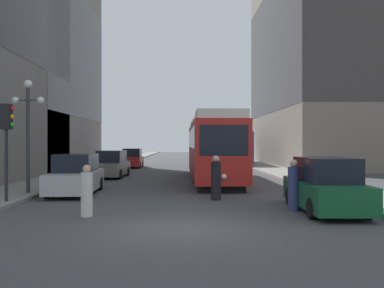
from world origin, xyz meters
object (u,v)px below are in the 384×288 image
traffic_light_near_left (7,126)px  parked_car_left_mid (76,175)px  parked_car_left_near (132,159)px  parked_car_right_far (325,186)px  streetcar (212,147)px  parked_car_left_far (112,165)px  lamp_post_left_near (28,118)px  pedestrian_crossing_near (294,187)px  transit_bus (234,147)px  pedestrian_crossing_far (216,179)px  pedestrian_on_sidewalk (87,192)px

traffic_light_near_left → parked_car_left_mid: bearing=64.0°
parked_car_left_near → parked_car_right_far: (9.67, -26.01, 0.00)m
streetcar → parked_car_left_near: bearing=114.8°
parked_car_left_mid → parked_car_left_far: bearing=87.6°
streetcar → lamp_post_left_near: 11.41m
pedestrian_crossing_near → traffic_light_near_left: traffic_light_near_left is taller
transit_bus → pedestrian_crossing_near: size_ratio=7.03×
transit_bus → lamp_post_left_near: 30.06m
parked_car_left_near → pedestrian_crossing_far: (6.21, -23.09, -0.00)m
pedestrian_crossing_far → pedestrian_on_sidewalk: bearing=90.0°
streetcar → parked_car_left_far: streetcar is taller
streetcar → parked_car_left_mid: size_ratio=2.85×
parked_car_left_mid → traffic_light_near_left: bearing=-118.3°
parked_car_right_far → traffic_light_near_left: bearing=-6.5°
pedestrian_on_sidewalk → parked_car_right_far: bearing=-138.4°
parked_car_left_mid → pedestrian_crossing_far: 6.58m
parked_car_left_mid → parked_car_right_far: same height
streetcar → pedestrian_crossing_near: streetcar is taller
pedestrian_crossing_near → traffic_light_near_left: 10.65m
streetcar → parked_car_left_near: streetcar is taller
pedestrian_crossing_near → pedestrian_on_sidewalk: 6.87m
streetcar → parked_car_left_mid: bearing=-135.3°
lamp_post_left_near → pedestrian_on_sidewalk: bearing=-54.1°
parked_car_left_far → pedestrian_on_sidewalk: 15.38m
parked_car_left_far → pedestrian_on_sidewalk: bearing=-80.9°
traffic_light_near_left → parked_car_right_far: bearing=-8.3°
pedestrian_on_sidewalk → lamp_post_left_near: bearing=-18.6°
parked_car_left_far → lamp_post_left_near: bearing=-98.4°
streetcar → parked_car_left_far: bearing=157.9°
transit_bus → pedestrian_on_sidewalk: transit_bus is taller
transit_bus → parked_car_left_mid: bearing=-110.0°
parked_car_left_far → pedestrian_crossing_near: parked_car_left_far is taller
parked_car_left_near → transit_bus: bearing=27.3°
parked_car_left_near → parked_car_right_far: bearing=-70.7°
parked_car_left_far → pedestrian_crossing_far: bearing=-59.4°
parked_car_right_far → pedestrian_crossing_far: bearing=-38.4°
parked_car_left_far → traffic_light_near_left: (-1.68, -12.79, 2.09)m
pedestrian_crossing_near → pedestrian_crossing_far: size_ratio=0.97×
parked_car_right_far → parked_car_left_far: bearing=-54.4°
transit_bus → pedestrian_on_sidewalk: 33.68m
parked_car_left_mid → traffic_light_near_left: traffic_light_near_left is taller
parked_car_left_far → pedestrian_crossing_far: parked_car_left_far is taller
parked_car_left_mid → parked_car_right_far: 10.93m
parked_car_left_near → parked_car_right_far: size_ratio=0.98×
pedestrian_crossing_near → traffic_light_near_left: (-10.33, 1.48, 2.12)m
parked_car_left_far → pedestrian_crossing_near: 16.68m
parked_car_right_far → pedestrian_on_sidewalk: parked_car_right_far is taller
parked_car_left_mid → parked_car_right_far: size_ratio=1.03×
parked_car_left_near → traffic_light_near_left: 24.50m
parked_car_right_far → pedestrian_crossing_near: bearing=-7.9°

